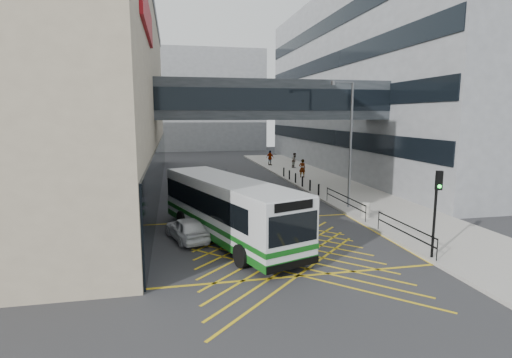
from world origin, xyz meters
TOP-DOWN VIEW (x-y plane):
  - ground at (0.00, 0.00)m, footprint 120.00×120.00m
  - building_right at (23.98, 24.00)m, footprint 24.09×44.00m
  - building_far at (-2.00, 60.00)m, footprint 28.00×16.00m
  - skybridge at (3.00, 12.00)m, footprint 20.00×4.10m
  - pavement at (9.00, 15.00)m, footprint 6.00×54.00m
  - box_junction at (0.00, 0.00)m, footprint 12.00×9.00m
  - bus at (-2.17, 0.86)m, footprint 6.16×11.46m
  - car_white at (-4.21, 1.13)m, footprint 2.65×4.19m
  - car_dark at (-2.16, 17.58)m, footprint 3.40×4.77m
  - car_silver at (-0.43, 17.86)m, footprint 2.07×4.69m
  - traffic_light at (6.22, -4.14)m, footprint 0.31×0.46m
  - street_lamp at (6.67, 5.79)m, footprint 1.86×0.81m
  - litter_bin at (6.64, 2.97)m, footprint 0.52×0.52m
  - kerb_railings at (6.15, 1.78)m, footprint 0.05×12.54m
  - bollards at (6.25, 15.00)m, footprint 0.14×10.14m
  - pedestrian_a at (7.90, 19.07)m, footprint 0.75×0.55m
  - pedestrian_b at (9.37, 26.32)m, footprint 0.97×0.94m
  - pedestrian_c at (7.08, 29.23)m, footprint 1.16×1.10m

SIDE VIEW (x-z plane):
  - ground at x=0.00m, z-range 0.00..0.00m
  - box_junction at x=0.00m, z-range 0.00..0.01m
  - pavement at x=9.00m, z-range 0.00..0.16m
  - bollards at x=6.25m, z-range 0.16..1.06m
  - litter_bin at x=6.64m, z-range 0.16..1.07m
  - car_white at x=-4.21m, z-range 0.00..1.24m
  - car_dark at x=-2.16m, z-range 0.00..1.39m
  - car_silver at x=-0.43m, z-range 0.00..1.44m
  - kerb_railings at x=6.15m, z-range 0.38..1.38m
  - pedestrian_b at x=9.37m, z-range 0.16..1.91m
  - pedestrian_a at x=7.90m, z-range 0.16..1.99m
  - pedestrian_c at x=7.08m, z-range 0.16..1.99m
  - bus at x=-2.17m, z-range 0.11..3.27m
  - traffic_light at x=6.22m, z-range 0.74..4.62m
  - street_lamp at x=6.67m, z-range 0.74..9.09m
  - skybridge at x=3.00m, z-range 6.00..9.00m
  - building_far at x=-2.00m, z-range 0.00..18.00m
  - building_right at x=23.98m, z-range 0.00..20.00m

